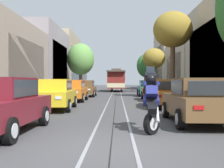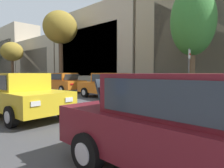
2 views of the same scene
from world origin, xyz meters
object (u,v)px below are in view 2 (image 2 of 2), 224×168
Objects in this scene: street_tree_kerb_right_second at (60,28)px; street_sign_post at (189,69)px; parked_car_orange_second_right at (109,85)px; street_tree_kerb_right_near at (193,21)px; parked_car_teal_fourth_right at (31,80)px; parked_car_yellow_second_left at (20,94)px; pedestrian_on_left_pavement at (19,77)px; parked_car_brown_near_right at (205,91)px; street_tree_kerb_right_mid at (12,52)px; parked_car_maroon_near_left at (191,128)px; parked_car_orange_mid_right at (62,82)px.

street_sign_post is (-0.49, -13.48, -4.30)m from street_tree_kerb_right_second.
parked_car_orange_second_right is 6.11m from street_tree_kerb_right_near.
street_tree_kerb_right_near is at bearing -82.06° from parked_car_teal_fourth_right.
parked_car_yellow_second_left is 2.59× the size of pedestrian_on_left_pavement.
parked_car_brown_near_right and parked_car_teal_fourth_right have the same top height.
street_tree_kerb_right_near is 26.85m from street_tree_kerb_right_mid.
street_tree_kerb_right_second is 13.55m from pedestrian_on_left_pavement.
street_tree_kerb_right_mid is 3.89m from pedestrian_on_left_pavement.
parked_car_brown_near_right is at bearing -90.70° from parked_car_teal_fourth_right.
street_sign_post reaches higher than parked_car_maroon_near_left.
pedestrian_on_left_pavement is (8.91, 23.03, 0.17)m from parked_car_yellow_second_left.
street_tree_kerb_right_mid is at bearing 74.40° from parked_car_maroon_near_left.
parked_car_orange_mid_right is at bearing 88.17° from parked_car_orange_second_right.
street_tree_kerb_right_near is at bearing -76.91° from parked_car_orange_mid_right.
parked_car_orange_second_right is at bearing -91.17° from parked_car_teal_fourth_right.
parked_car_orange_mid_right is (0.18, 5.66, 0.00)m from parked_car_orange_second_right.
parked_car_maroon_near_left is 9.85m from parked_car_orange_second_right.
street_sign_post is at bearing -168.82° from street_tree_kerb_right_near.
parked_car_orange_second_right is 0.71× the size of street_tree_kerb_right_mid.
parked_car_maroon_near_left is at bearing -107.00° from pedestrian_on_left_pavement.
parked_car_maroon_near_left and parked_car_yellow_second_left have the same top height.
parked_car_orange_second_right is 1.01× the size of parked_car_orange_mid_right.
street_sign_post is at bearing -84.73° from parked_car_teal_fourth_right.
parked_car_yellow_second_left and parked_car_orange_mid_right have the same top height.
street_tree_kerb_right_second reaches higher than parked_car_orange_mid_right.
street_tree_kerb_right_second is (2.04, 3.48, 5.30)m from parked_car_orange_mid_right.
parked_car_orange_second_right is at bearing -91.83° from parked_car_orange_mid_right.
parked_car_orange_mid_right is 2.56× the size of pedestrian_on_left_pavement.
parked_car_orange_mid_right is at bearing 98.81° from street_sign_post.
street_tree_kerb_right_near reaches higher than parked_car_orange_mid_right.
pedestrian_on_left_pavement is at bearing 75.13° from parked_car_teal_fourth_right.
parked_car_teal_fourth_right is 16.24m from street_sign_post.
parked_car_maroon_near_left is at bearing -162.69° from parked_car_brown_near_right.
parked_car_brown_near_right is 17.60m from parked_car_teal_fourth_right.
street_tree_kerb_right_second reaches higher than parked_car_brown_near_right.
parked_car_teal_fourth_right is 11.72m from street_tree_kerb_right_mid.
street_tree_kerb_right_near is at bearing -89.76° from street_tree_kerb_right_mid.
parked_car_teal_fourth_right is at bearing 97.94° from street_tree_kerb_right_near.
parked_car_maroon_near_left is 20.52m from parked_car_teal_fourth_right.
parked_car_maroon_near_left is 6.35m from parked_car_yellow_second_left.
pedestrian_on_left_pavement is (0.39, 25.85, -3.53)m from street_tree_kerb_right_near.
parked_car_orange_second_right is 0.68× the size of street_tree_kerb_right_near.
parked_car_orange_mid_right is at bearing -97.31° from street_tree_kerb_right_mid.
street_sign_post is at bearing -92.10° from street_tree_kerb_right_second.
parked_car_brown_near_right is at bearing -146.76° from street_tree_kerb_right_near.
parked_car_yellow_second_left is at bearing 161.64° from street_tree_kerb_right_near.
pedestrian_on_left_pavement is (2.83, 27.46, 0.17)m from parked_car_brown_near_right.
parked_car_yellow_second_left is at bearing -111.16° from pedestrian_on_left_pavement.
parked_car_maroon_near_left is at bearing -105.60° from street_tree_kerb_right_mid.
parked_car_teal_fourth_right is (0.22, 17.60, 0.00)m from parked_car_brown_near_right.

